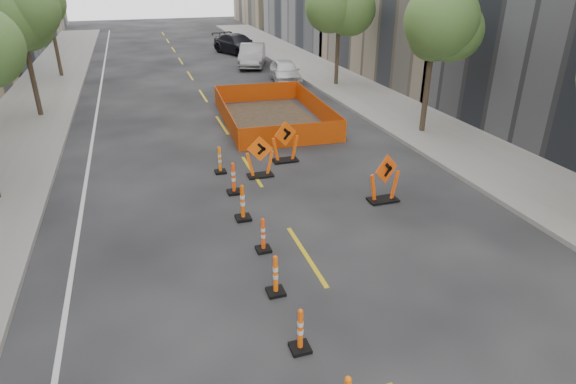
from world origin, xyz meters
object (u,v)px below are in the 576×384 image
object	(u,v)px
parked_car_far	(238,44)
channelizer_7	(234,178)
channelizer_3	(300,330)
channelizer_6	(243,202)
parked_car_mid	(252,55)
chevron_sign_right	(385,178)
chevron_sign_center	(285,141)
channelizer_8	(220,160)
chevron_sign_left	(260,157)
channelizer_4	(276,275)
channelizer_5	(263,235)
parked_car_near	(285,71)

from	to	relation	value
parked_car_far	channelizer_7	bearing A→B (deg)	-122.74
channelizer_3	channelizer_6	world-z (taller)	channelizer_6
parked_car_mid	parked_car_far	bearing A→B (deg)	106.59
parked_car_mid	chevron_sign_right	bearing A→B (deg)	-75.41
channelizer_6	channelizer_7	world-z (taller)	channelizer_6
chevron_sign_center	channelizer_6	bearing A→B (deg)	-138.47
channelizer_8	chevron_sign_left	world-z (taller)	chevron_sign_left
channelizer_4	channelizer_5	xyz separation A→B (m)	(0.21, 1.88, -0.02)
channelizer_6	chevron_sign_right	world-z (taller)	chevron_sign_right
channelizer_6	chevron_sign_left	world-z (taller)	chevron_sign_left
chevron_sign_left	chevron_sign_right	bearing A→B (deg)	-29.22
chevron_sign_center	channelizer_5	bearing A→B (deg)	-128.67
channelizer_8	channelizer_7	bearing A→B (deg)	-86.43
chevron_sign_left	parked_car_mid	size ratio (longest dim) A/B	0.31
chevron_sign_center	parked_car_near	xyz separation A→B (m)	(4.19, 13.40, -0.11)
chevron_sign_left	chevron_sign_right	xyz separation A→B (m)	(3.26, -3.15, 0.05)
chevron_sign_left	parked_car_far	xyz separation A→B (m)	(4.94, 26.49, 0.05)
channelizer_5	parked_car_near	size ratio (longest dim) A/B	0.23
channelizer_6	chevron_sign_center	distance (m)	4.89
channelizer_6	parked_car_far	world-z (taller)	parked_car_far
chevron_sign_left	parked_car_far	distance (m)	26.94
channelizer_4	parked_car_far	bearing A→B (deg)	79.21
channelizer_8	parked_car_mid	size ratio (longest dim) A/B	0.21
channelizer_8	chevron_sign_right	xyz separation A→B (m)	(4.57, -3.92, 0.30)
channelizer_5	chevron_sign_center	world-z (taller)	chevron_sign_center
channelizer_7	parked_car_mid	size ratio (longest dim) A/B	0.22
chevron_sign_left	chevron_sign_center	size ratio (longest dim) A/B	0.93
chevron_sign_center	parked_car_near	bearing A→B (deg)	56.40
chevron_sign_left	parked_car_far	size ratio (longest dim) A/B	0.27
chevron_sign_left	parked_car_far	world-z (taller)	parked_car_far
parked_car_mid	channelizer_8	bearing A→B (deg)	-88.81
channelizer_6	chevron_sign_left	bearing A→B (deg)	66.34
channelizer_6	chevron_sign_center	world-z (taller)	chevron_sign_center
channelizer_3	chevron_sign_left	bearing A→B (deg)	80.50
parked_car_mid	chevron_sign_center	bearing A→B (deg)	-81.90
channelizer_5	parked_car_mid	size ratio (longest dim) A/B	0.20
channelizer_5	channelizer_6	size ratio (longest dim) A/B	0.86
channelizer_4	chevron_sign_left	xyz separation A→B (m)	(1.40, 6.76, 0.25)
parked_car_near	channelizer_5	bearing A→B (deg)	-101.23
channelizer_3	parked_car_near	size ratio (longest dim) A/B	0.24
channelizer_5	channelizer_7	size ratio (longest dim) A/B	0.89
chevron_sign_left	parked_car_near	world-z (taller)	chevron_sign_left
channelizer_8	chevron_sign_left	size ratio (longest dim) A/B	0.67
channelizer_3	parked_car_near	distance (m)	24.19
channelizer_6	chevron_sign_left	distance (m)	3.28
parked_car_far	chevron_sign_center	bearing A→B (deg)	-118.40
channelizer_5	parked_car_far	world-z (taller)	parked_car_far
channelizer_8	chevron_sign_left	distance (m)	1.54
parked_car_near	parked_car_far	size ratio (longest dim) A/B	0.74
parked_car_near	parked_car_mid	bearing A→B (deg)	104.41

